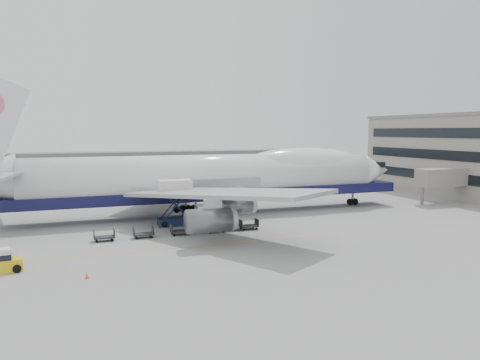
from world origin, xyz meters
name	(u,v)px	position (x,y,z in m)	size (l,w,h in m)	color
ground	(238,230)	(0.00, 0.00, 0.00)	(260.00, 260.00, 0.00)	gray
apron_line	(257,241)	(0.00, -6.00, 0.01)	(60.00, 0.15, 0.01)	gold
hangar	(106,166)	(-10.00, 70.00, 3.50)	(110.00, 8.00, 7.00)	slate
airliner	(214,177)	(0.64, 12.00, 5.62)	(67.00, 55.30, 19.98)	white
catering_truck	(175,199)	(-6.66, 5.82, 3.43)	(4.62, 3.29, 6.00)	#182448
baggage_tug	(3,262)	(-25.46, -9.00, 0.93)	(3.02, 1.86, 2.09)	yellow
traffic_cone	(87,276)	(-18.69, -13.55, 0.25)	(0.36, 0.36, 0.54)	#FF5C0D
dolly_0	(104,236)	(-16.17, -0.09, 0.53)	(2.30, 1.35, 1.30)	#2D2D30
dolly_1	(143,233)	(-11.78, -0.09, 0.53)	(2.30, 1.35, 1.30)	#2D2D30
dolly_2	(180,231)	(-7.39, -0.09, 0.53)	(2.30, 1.35, 1.30)	#2D2D30
dolly_3	(216,228)	(-3.01, -0.09, 0.53)	(2.30, 1.35, 1.30)	#2D2D30
dolly_4	(249,225)	(1.38, -0.09, 0.53)	(2.30, 1.35, 1.30)	#2D2D30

